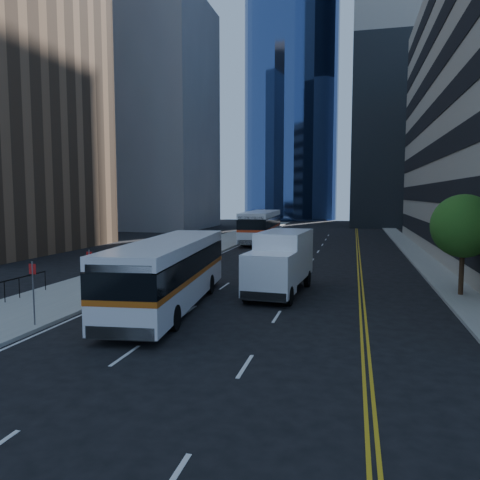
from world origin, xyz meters
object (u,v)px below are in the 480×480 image
at_px(bus_rear, 261,225).
at_px(box_truck, 281,261).
at_px(street_tree, 464,226).
at_px(bus_front, 170,271).

relative_size(bus_rear, box_truck, 1.93).
bearing_deg(box_truck, bus_rear, 107.95).
distance_m(street_tree, bus_front, 14.76).
distance_m(bus_rear, box_truck, 27.13).
relative_size(street_tree, box_truck, 0.74).
bearing_deg(street_tree, bus_front, -157.95).
distance_m(street_tree, bus_rear, 29.59).
height_order(street_tree, box_truck, street_tree).
relative_size(street_tree, bus_front, 0.41).
bearing_deg(bus_rear, box_truck, -79.48).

